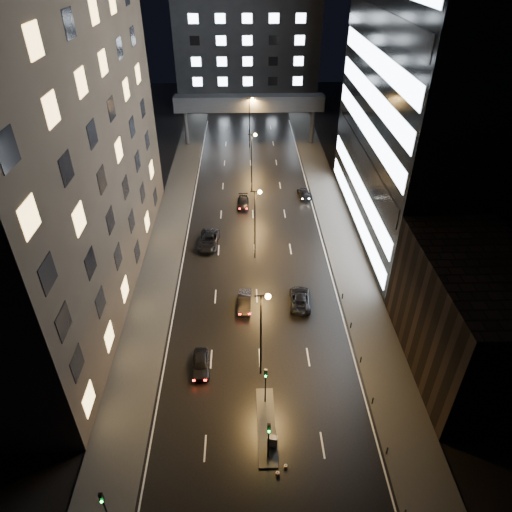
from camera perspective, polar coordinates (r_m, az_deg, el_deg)
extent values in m
plane|color=black|center=(71.88, -0.39, 5.27)|extent=(160.00, 160.00, 0.00)
cube|color=#383533|center=(68.44, -10.83, 3.02)|extent=(5.00, 110.00, 0.15)
cube|color=#383533|center=(68.93, 10.17, 3.34)|extent=(5.00, 110.00, 0.15)
cube|color=#2D2319|center=(53.38, -25.84, 14.66)|extent=(15.00, 48.00, 40.00)
cube|color=black|center=(48.13, 25.29, -6.97)|extent=(10.00, 18.00, 12.00)
cube|color=black|center=(65.46, 23.72, 20.76)|extent=(20.00, 36.00, 45.00)
cube|color=#333335|center=(122.68, -1.12, 24.04)|extent=(34.00, 14.00, 25.00)
cube|color=#333335|center=(96.37, -0.86, 18.58)|extent=(30.00, 3.00, 3.00)
cylinder|color=#333335|center=(98.57, -8.70, 15.53)|extent=(0.80, 0.80, 7.00)
cylinder|color=#333335|center=(98.92, 7.02, 15.73)|extent=(0.80, 0.80, 7.00)
cube|color=#383533|center=(43.08, 1.31, -20.42)|extent=(1.60, 8.00, 0.15)
cylinder|color=black|center=(43.11, 1.17, -16.30)|extent=(0.12, 0.12, 3.50)
cube|color=black|center=(41.42, 1.21, -14.39)|extent=(0.28, 0.22, 0.90)
sphere|color=#0CFF33|center=(41.54, 1.22, -14.79)|extent=(0.18, 0.18, 0.18)
cylinder|color=black|center=(39.90, 1.57, -22.46)|extent=(0.12, 0.12, 3.50)
cube|color=black|center=(38.06, 1.62, -20.67)|extent=(0.28, 0.22, 0.90)
sphere|color=#0CFF33|center=(38.22, 1.63, -21.08)|extent=(0.18, 0.18, 0.18)
cube|color=black|center=(37.00, -18.77, -26.68)|extent=(0.28, 0.22, 0.90)
sphere|color=#0CFF33|center=(37.17, -18.74, -27.08)|extent=(0.18, 0.18, 0.18)
cylinder|color=black|center=(42.68, 16.04, -22.40)|extent=(0.12, 0.12, 0.90)
cylinder|color=black|center=(45.41, 14.36, -17.18)|extent=(0.12, 0.12, 0.90)
cylinder|color=black|center=(48.49, 12.96, -12.57)|extent=(0.12, 0.12, 0.90)
cylinder|color=black|center=(51.88, 11.77, -8.54)|extent=(0.12, 0.12, 0.90)
cylinder|color=black|center=(55.51, 10.76, -5.01)|extent=(0.12, 0.12, 0.90)
cylinder|color=black|center=(43.13, 0.60, -10.10)|extent=(0.18, 0.18, 10.00)
cylinder|color=black|center=(39.76, 0.65, -4.99)|extent=(1.20, 0.12, 0.12)
sphere|color=#FF9E38|center=(39.85, 1.51, -5.08)|extent=(0.50, 0.50, 0.50)
cylinder|color=black|center=(59.00, -0.13, 3.75)|extent=(0.18, 0.18, 10.00)
cylinder|color=black|center=(56.58, -0.14, 8.09)|extent=(1.20, 0.12, 0.12)
sphere|color=#FF9E38|center=(56.64, 0.47, 8.00)|extent=(0.50, 0.50, 0.50)
cylinder|color=black|center=(76.82, -0.55, 11.47)|extent=(0.18, 0.18, 10.00)
cylinder|color=black|center=(74.98, -0.57, 14.98)|extent=(1.20, 0.12, 0.12)
sphere|color=#FF9E38|center=(75.02, -0.10, 14.91)|extent=(0.50, 0.50, 0.50)
cylinder|color=black|center=(95.51, -0.82, 16.23)|extent=(0.18, 0.18, 10.00)
cylinder|color=black|center=(94.03, -0.84, 19.12)|extent=(1.20, 0.12, 0.12)
sphere|color=#FF9E38|center=(94.07, -0.46, 19.06)|extent=(0.50, 0.50, 0.50)
imported|color=black|center=(46.98, -6.89, -13.23)|extent=(1.94, 4.20, 1.40)
imported|color=black|center=(53.42, -1.45, -5.77)|extent=(1.68, 4.35, 1.41)
imported|color=black|center=(64.23, -5.92, 1.97)|extent=(3.05, 5.92, 1.60)
imported|color=black|center=(73.81, -1.61, 6.68)|extent=(1.88, 4.51, 1.30)
imported|color=black|center=(54.08, 5.52, -5.36)|extent=(2.69, 5.22, 1.41)
imported|color=black|center=(77.16, 6.04, 7.81)|extent=(2.20, 4.59, 1.29)
cube|color=#515254|center=(41.38, 2.07, -22.17)|extent=(0.91, 0.63, 1.24)
cone|color=#F45F0C|center=(40.55, 2.72, -25.49)|extent=(0.43, 0.43, 0.50)
cone|color=orange|center=(40.93, 3.73, -24.72)|extent=(0.43, 0.43, 0.44)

